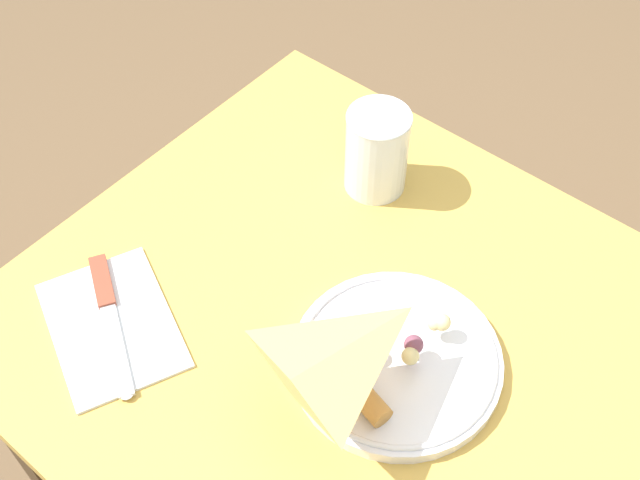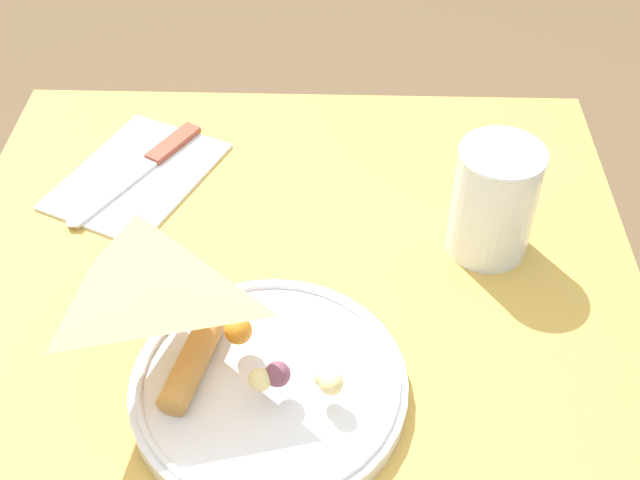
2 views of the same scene
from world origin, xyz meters
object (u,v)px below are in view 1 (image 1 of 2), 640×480
Objects in this scene: plate_pizza at (397,357)px; milk_glass at (377,153)px; dining_table at (420,434)px; butter_knife at (110,316)px; napkin_folded at (112,325)px.

plate_pizza is 1.95× the size of milk_glass.
dining_table is 0.15m from plate_pizza.
milk_glass is 0.65× the size of butter_knife.
plate_pizza reaches higher than dining_table.
napkin_folded is (-0.31, -0.17, 0.13)m from dining_table.
plate_pizza is 0.26m from milk_glass.
dining_table is 0.37m from napkin_folded.
butter_knife is at bearing -106.06° from milk_glass.
dining_table is 4.23× the size of plate_pizza.
dining_table is 8.26× the size of milk_glass.
dining_table is 5.40× the size of butter_knife.
milk_glass is 0.37m from napkin_folded.
milk_glass is (-0.18, 0.19, 0.04)m from plate_pizza.
milk_glass reaches higher than dining_table.
napkin_folded is at bearing 0.00° from butter_knife.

